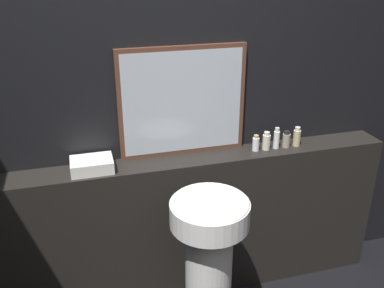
# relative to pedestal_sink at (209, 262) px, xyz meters

# --- Properties ---
(wall_back) EXTENTS (8.00, 0.06, 2.50)m
(wall_back) POSITION_rel_pedestal_sink_xyz_m (-0.10, 0.58, 0.69)
(wall_back) COLOR black
(wall_back) RESTS_ON ground_plane
(vanity_counter) EXTENTS (2.74, 0.21, 0.97)m
(vanity_counter) POSITION_rel_pedestal_sink_xyz_m (-0.10, 0.44, -0.07)
(vanity_counter) COLOR black
(vanity_counter) RESTS_ON ground_plane
(pedestal_sink) EXTENTS (0.41, 0.41, 0.94)m
(pedestal_sink) POSITION_rel_pedestal_sink_xyz_m (0.00, 0.00, 0.00)
(pedestal_sink) COLOR white
(pedestal_sink) RESTS_ON ground_plane
(mirror) EXTENTS (0.75, 0.03, 0.65)m
(mirror) POSITION_rel_pedestal_sink_xyz_m (-0.00, 0.53, 0.73)
(mirror) COLOR #563323
(mirror) RESTS_ON vanity_counter
(towel_stack) EXTENTS (0.23, 0.17, 0.07)m
(towel_stack) POSITION_rel_pedestal_sink_xyz_m (-0.55, 0.44, 0.44)
(towel_stack) COLOR silver
(towel_stack) RESTS_ON vanity_counter
(shampoo_bottle) EXTENTS (0.04, 0.04, 0.10)m
(shampoo_bottle) POSITION_rel_pedestal_sink_xyz_m (0.43, 0.44, 0.46)
(shampoo_bottle) COLOR white
(shampoo_bottle) RESTS_ON vanity_counter
(conditioner_bottle) EXTENTS (0.05, 0.05, 0.11)m
(conditioner_bottle) POSITION_rel_pedestal_sink_xyz_m (0.50, 0.44, 0.46)
(conditioner_bottle) COLOR beige
(conditioner_bottle) RESTS_ON vanity_counter
(lotion_bottle) EXTENTS (0.04, 0.04, 0.14)m
(lotion_bottle) POSITION_rel_pedestal_sink_xyz_m (0.57, 0.44, 0.47)
(lotion_bottle) COLOR white
(lotion_bottle) RESTS_ON vanity_counter
(body_wash_bottle) EXTENTS (0.05, 0.05, 0.11)m
(body_wash_bottle) POSITION_rel_pedestal_sink_xyz_m (0.64, 0.44, 0.46)
(body_wash_bottle) COLOR gray
(body_wash_bottle) RESTS_ON vanity_counter
(hand_soap_bottle) EXTENTS (0.05, 0.05, 0.12)m
(hand_soap_bottle) POSITION_rel_pedestal_sink_xyz_m (0.71, 0.44, 0.47)
(hand_soap_bottle) COLOR #C6B284
(hand_soap_bottle) RESTS_ON vanity_counter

